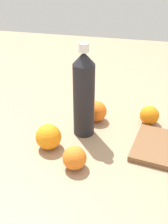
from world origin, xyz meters
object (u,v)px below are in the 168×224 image
(orange_0, at_px, (75,158))
(orange_1, at_px, (149,115))
(water_bottle, at_px, (84,94))
(orange_3, at_px, (48,137))
(orange_2, at_px, (96,111))

(orange_0, distance_m, orange_1, 0.35)
(orange_0, height_order, orange_1, same)
(water_bottle, height_order, orange_3, water_bottle)
(orange_0, relative_size, orange_1, 1.00)
(orange_0, height_order, orange_2, orange_2)
(orange_3, bearing_deg, orange_2, -119.74)
(orange_0, relative_size, orange_3, 0.85)
(orange_0, bearing_deg, water_bottle, -84.57)
(water_bottle, relative_size, orange_0, 4.53)
(water_bottle, relative_size, orange_2, 4.13)
(orange_2, bearing_deg, orange_1, -172.98)
(orange_2, bearing_deg, water_bottle, 73.97)
(orange_1, distance_m, orange_2, 0.19)
(orange_1, bearing_deg, orange_2, 7.02)
(orange_0, bearing_deg, orange_1, -123.95)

